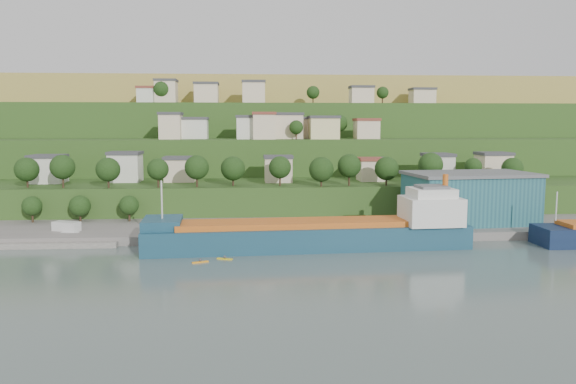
{
  "coord_description": "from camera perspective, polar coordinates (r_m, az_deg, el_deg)",
  "views": [
    {
      "loc": [
        -5.84,
        -109.32,
        26.64
      ],
      "look_at": [
        2.73,
        15.0,
        11.82
      ],
      "focal_mm": 35.0,
      "sensor_mm": 36.0,
      "label": 1
    }
  ],
  "objects": [
    {
      "name": "quay",
      "position": [
        142.25,
        6.61,
        -4.06
      ],
      "size": [
        220.0,
        26.0,
        4.0
      ],
      "primitive_type": "cube",
      "color": "slate",
      "rests_on": "ground"
    },
    {
      "name": "ground",
      "position": [
        112.67,
        -0.87,
        -6.9
      ],
      "size": [
        500.0,
        500.0,
        0.0
      ],
      "primitive_type": "plane",
      "color": "#4B5B55",
      "rests_on": "ground"
    },
    {
      "name": "kayak_orange",
      "position": [
        111.63,
        -8.91,
        -6.98
      ],
      "size": [
        3.25,
        1.68,
        0.82
      ],
      "rotation": [
        0.0,
        0.0,
        0.36
      ],
      "color": "orange",
      "rests_on": "ground"
    },
    {
      "name": "cargo_ship_near",
      "position": [
        122.37,
        3.12,
        -4.42
      ],
      "size": [
        70.86,
        15.05,
        18.07
      ],
      "rotation": [
        0.0,
        0.0,
        0.06
      ],
      "color": "#153C50",
      "rests_on": "ground"
    },
    {
      "name": "caravan",
      "position": [
        141.91,
        -21.59,
        -3.42
      ],
      "size": [
        6.9,
        4.89,
        2.97
      ],
      "primitive_type": "cube",
      "rotation": [
        0.0,
        0.0,
        -0.39
      ],
      "color": "silver",
      "rests_on": "pebble_beach"
    },
    {
      "name": "kayak_yellow",
      "position": [
        113.59,
        -6.45,
        -6.7
      ],
      "size": [
        3.24,
        1.7,
        0.81
      ],
      "rotation": [
        0.0,
        0.0,
        -0.37
      ],
      "color": "yellow",
      "rests_on": "ground"
    },
    {
      "name": "warehouse",
      "position": [
        150.19,
        17.96,
        -0.51
      ],
      "size": [
        32.82,
        22.14,
        12.8
      ],
      "rotation": [
        0.0,
        0.0,
        0.1
      ],
      "color": "#1E4E5C",
      "rests_on": "quay"
    },
    {
      "name": "dinghy",
      "position": [
        139.76,
        -21.25,
        -4.0
      ],
      "size": [
        4.27,
        1.91,
        0.83
      ],
      "primitive_type": "cube",
      "rotation": [
        0.0,
        0.0,
        -0.09
      ],
      "color": "silver",
      "rests_on": "pebble_beach"
    },
    {
      "name": "hillside",
      "position": [
        279.36,
        -2.73,
        1.32
      ],
      "size": [
        360.0,
        211.17,
        96.0
      ],
      "color": "#284719",
      "rests_on": "ground"
    },
    {
      "name": "pebble_beach",
      "position": [
        142.73,
        -24.09,
        -4.57
      ],
      "size": [
        40.0,
        18.0,
        2.4
      ],
      "primitive_type": "cube",
      "color": "slate",
      "rests_on": "ground"
    }
  ]
}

